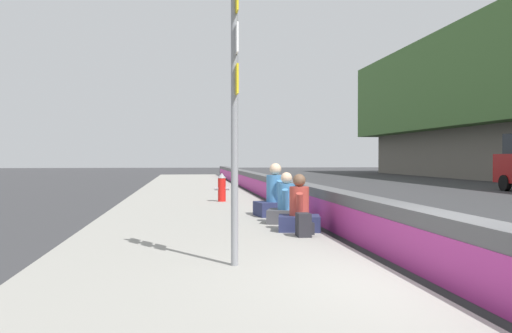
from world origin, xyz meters
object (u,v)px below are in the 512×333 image
object	(u,v)px
route_sign_post	(235,97)
seated_person_rear	(275,199)
seated_person_foreground	(299,213)
fire_hydrant	(222,187)
backpack	(304,225)
seated_person_middle	(286,207)

from	to	relation	value
route_sign_post	seated_person_rear	xyz separation A→B (m)	(5.82, -1.46, -1.71)
route_sign_post	seated_person_foreground	bearing A→B (deg)	-24.87
fire_hydrant	backpack	distance (m)	7.92
route_sign_post	fire_hydrant	bearing A→B (deg)	-2.84
seated_person_foreground	seated_person_middle	bearing A→B (deg)	0.86
fire_hydrant	seated_person_rear	bearing A→B (deg)	-167.97
fire_hydrant	seated_person_rear	xyz separation A→B (m)	(-4.45, -0.95, -0.07)
seated_person_rear	backpack	world-z (taller)	seated_person_rear
seated_person_foreground	backpack	size ratio (longest dim) A/B	2.62
fire_hydrant	backpack	world-z (taller)	fire_hydrant
seated_person_middle	backpack	xyz separation A→B (m)	(-1.96, 0.05, -0.13)
route_sign_post	fire_hydrant	xyz separation A→B (m)	(10.27, -0.51, -1.65)
backpack	seated_person_middle	bearing A→B (deg)	-1.59
fire_hydrant	seated_person_middle	distance (m)	5.98
fire_hydrant	backpack	size ratio (longest dim) A/B	2.20
route_sign_post	backpack	distance (m)	3.36
fire_hydrant	seated_person_rear	world-z (taller)	seated_person_rear
seated_person_foreground	backpack	world-z (taller)	seated_person_foreground
fire_hydrant	seated_person_middle	world-z (taller)	seated_person_middle
route_sign_post	seated_person_foreground	xyz separation A→B (m)	(3.16, -1.47, -1.77)
fire_hydrant	seated_person_foreground	size ratio (longest dim) A/B	0.84
route_sign_post	backpack	xyz separation A→B (m)	(2.40, -1.39, -1.90)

